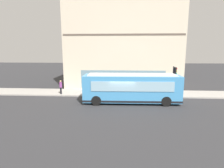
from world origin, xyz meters
TOP-DOWN VIEW (x-y plane):
  - ground at (0.00, 0.00)m, footprint 120.00×120.00m
  - sidewalk_curb at (4.42, 0.00)m, footprint 3.63×40.00m
  - building_corner at (9.61, 0.00)m, footprint 6.82×16.38m
  - city_bus_nearside at (0.45, -0.96)m, footprint 2.78×10.09m
  - traffic_light_near_corner at (2.99, -6.02)m, footprint 0.32×0.49m
  - fire_hydrant at (5.37, 0.79)m, footprint 0.35×0.35m
  - pedestrian_walking_along_curb at (4.53, -6.22)m, footprint 0.32×0.32m
  - pedestrian_by_light_pole at (4.77, -3.06)m, footprint 0.32×0.32m
  - pedestrian_near_building_entrance at (3.21, 7.61)m, footprint 0.32×0.32m

SIDE VIEW (x-z plane):
  - ground at x=0.00m, z-range 0.00..0.00m
  - sidewalk_curb at x=4.42m, z-range 0.00..0.15m
  - fire_hydrant at x=5.37m, z-range 0.14..0.88m
  - pedestrian_walking_along_curb at x=4.53m, z-range 0.26..1.82m
  - pedestrian_near_building_entrance at x=3.21m, z-range 0.28..1.98m
  - pedestrian_by_light_pole at x=4.77m, z-range 0.28..2.02m
  - city_bus_nearside at x=0.45m, z-range 0.02..3.09m
  - traffic_light_near_corner at x=2.99m, z-range 0.85..4.38m
  - building_corner at x=9.61m, z-range -0.01..13.65m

